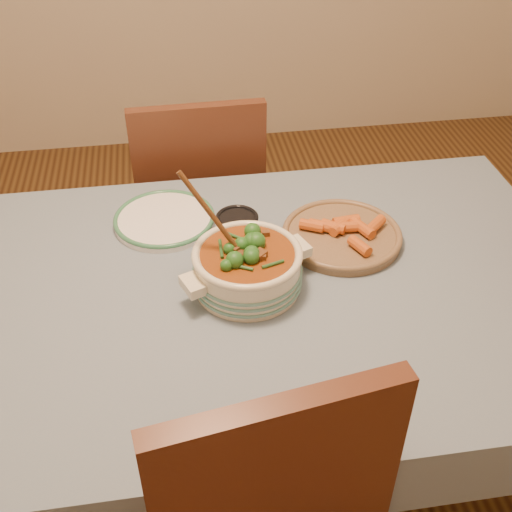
% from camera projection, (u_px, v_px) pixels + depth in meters
% --- Properties ---
extents(floor, '(4.50, 4.50, 0.00)m').
position_uv_depth(floor, '(260.00, 462.00, 2.08)').
color(floor, '#3F2412').
rests_on(floor, ground).
extents(dining_table, '(1.68, 1.08, 0.76)m').
position_uv_depth(dining_table, '(261.00, 312.00, 1.67)').
color(dining_table, brown).
rests_on(dining_table, floor).
extents(stew_casserole, '(0.34, 0.34, 0.32)m').
position_uv_depth(stew_casserole, '(247.00, 265.00, 1.57)').
color(stew_casserole, '#ECE5C6').
rests_on(stew_casserole, dining_table).
extents(white_plate, '(0.30, 0.30, 0.03)m').
position_uv_depth(white_plate, '(164.00, 219.00, 1.82)').
color(white_plate, white).
rests_on(white_plate, dining_table).
extents(condiment_bowl, '(0.12, 0.12, 0.06)m').
position_uv_depth(condiment_bowl, '(237.00, 224.00, 1.76)').
color(condiment_bowl, black).
rests_on(condiment_bowl, dining_table).
extents(fried_plate, '(0.34, 0.34, 0.06)m').
position_uv_depth(fried_plate, '(342.00, 233.00, 1.75)').
color(fried_plate, '#8A6A4C').
rests_on(fried_plate, dining_table).
extents(chair_far, '(0.45, 0.45, 0.95)m').
position_uv_depth(chair_far, '(199.00, 197.00, 2.34)').
color(chair_far, '#592E1B').
rests_on(chair_far, floor).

